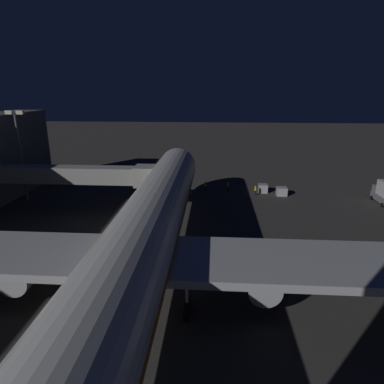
{
  "coord_description": "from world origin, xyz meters",
  "views": [
    {
      "loc": [
        -6.22,
        32.8,
        18.35
      ],
      "look_at": [
        -3.0,
        -14.91,
        3.5
      ],
      "focal_mm": 31.21,
      "sensor_mm": 36.0,
      "label": 1
    }
  ],
  "objects": [
    {
      "name": "ground_plane",
      "position": [
        0.0,
        0.0,
        0.0
      ],
      "size": [
        320.0,
        320.0,
        0.0
      ],
      "primitive_type": "plane",
      "color": "#383533"
    },
    {
      "name": "airliner_at_gate",
      "position": [
        0.0,
        7.71,
        5.58
      ],
      "size": [
        57.94,
        67.94,
        20.54
      ],
      "color": "silver",
      "rests_on": "ground_plane"
    },
    {
      "name": "jet_bridge",
      "position": [
        13.56,
        -15.59,
        5.67
      ],
      "size": [
        25.66,
        3.4,
        7.2
      ],
      "color": "#9E9E99",
      "rests_on": "ground_plane"
    },
    {
      "name": "apron_floodlight_mast",
      "position": [
        25.5,
        -19.3,
        8.91
      ],
      "size": [
        2.9,
        0.5,
        15.04
      ],
      "color": "#59595E",
      "rests_on": "ground_plane"
    },
    {
      "name": "baggage_container_near_belt",
      "position": [
        -15.3,
        -26.83,
        0.77
      ],
      "size": [
        1.6,
        1.59,
        1.54
      ],
      "primitive_type": "cube",
      "color": "#B7BABF",
      "rests_on": "ground_plane"
    },
    {
      "name": "baggage_container_mid_row",
      "position": [
        -18.41,
        -25.24,
        0.75
      ],
      "size": [
        1.79,
        1.65,
        1.5
      ],
      "primitive_type": "cube",
      "color": "#B7BABF",
      "rests_on": "ground_plane"
    },
    {
      "name": "ground_crew_near_nose_gear",
      "position": [
        -8.85,
        -26.79,
        1.04
      ],
      "size": [
        0.4,
        0.4,
        1.88
      ],
      "color": "black",
      "rests_on": "ground_plane"
    },
    {
      "name": "ground_crew_under_port_wing",
      "position": [
        -13.71,
        -24.91,
        0.97
      ],
      "size": [
        0.4,
        0.4,
        1.77
      ],
      "color": "black",
      "rests_on": "ground_plane"
    },
    {
      "name": "ground_crew_by_tug",
      "position": [
        -4.64,
        -27.4,
        0.91
      ],
      "size": [
        0.4,
        0.4,
        1.66
      ],
      "color": "black",
      "rests_on": "ground_plane"
    },
    {
      "name": "traffic_cone_nose_port",
      "position": [
        -2.2,
        -24.91,
        0.28
      ],
      "size": [
        0.36,
        0.36,
        0.55
      ],
      "primitive_type": "cone",
      "color": "orange",
      "rests_on": "ground_plane"
    },
    {
      "name": "traffic_cone_nose_starboard",
      "position": [
        2.2,
        -24.91,
        0.28
      ],
      "size": [
        0.36,
        0.36,
        0.55
      ],
      "primitive_type": "cone",
      "color": "orange",
      "rests_on": "ground_plane"
    }
  ]
}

